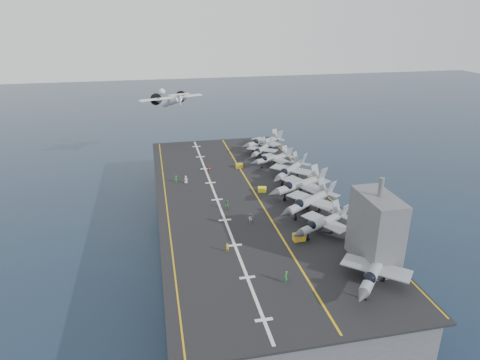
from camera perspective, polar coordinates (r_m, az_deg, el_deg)
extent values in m
plane|color=#142135|center=(99.78, 0.48, -7.79)|extent=(500.00, 500.00, 0.00)
cube|color=#56595E|center=(97.41, 0.49, -5.23)|extent=(36.00, 90.00, 10.00)
cube|color=black|center=(95.16, 0.50, -2.44)|extent=(38.00, 92.00, 0.40)
cube|color=gold|center=(95.71, 2.25, -2.17)|extent=(0.35, 90.00, 0.02)
cube|color=silver|center=(94.08, -3.08, -2.62)|extent=(0.50, 90.00, 0.02)
cube|color=gold|center=(93.23, -9.78, -3.17)|extent=(0.25, 90.00, 0.02)
cube|color=gold|center=(100.37, 10.87, -1.39)|extent=(0.25, 90.00, 0.02)
imported|color=gold|center=(74.32, -1.71, -8.98)|extent=(1.21, 1.06, 1.69)
imported|color=#2C8039|center=(89.23, -1.71, -3.33)|extent=(1.14, 1.38, 1.97)
imported|color=#218E24|center=(104.33, -8.55, 0.14)|extent=(1.08, 1.15, 1.60)
imported|color=red|center=(109.84, -4.25, 1.51)|extent=(1.21, 1.30, 1.80)
imported|color=silver|center=(103.15, -7.23, 0.06)|extent=(1.29, 0.99, 1.93)
imported|color=#268C33|center=(66.96, 6.12, -12.75)|extent=(1.06, 1.38, 2.05)
imported|color=silver|center=(83.72, 1.38, -5.10)|extent=(1.32, 1.00, 2.00)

